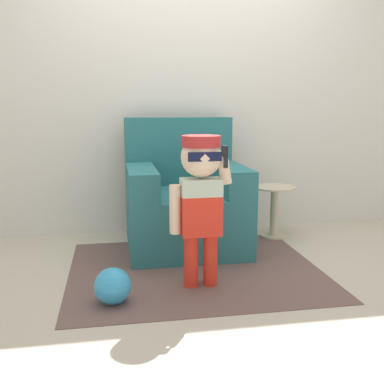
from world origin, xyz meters
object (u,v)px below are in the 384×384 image
object	(u,v)px
person_child	(201,188)
toy_ball	(113,286)
armchair	(184,203)
side_table	(274,206)

from	to	relation	value
person_child	toy_ball	bearing A→B (deg)	-162.80
armchair	person_child	size ratio (longest dim) A/B	1.08
armchair	person_child	distance (m)	0.89
person_child	side_table	world-z (taller)	person_child
person_child	toy_ball	distance (m)	0.77
armchair	side_table	bearing A→B (deg)	7.76
side_table	armchair	bearing A→B (deg)	-172.24
side_table	toy_ball	world-z (taller)	side_table
person_child	toy_ball	size ratio (longest dim) A/B	4.46
person_child	side_table	xyz separation A→B (m)	(0.83, 0.96, -0.36)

